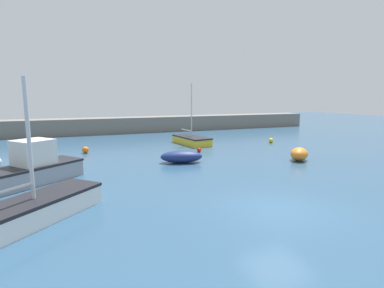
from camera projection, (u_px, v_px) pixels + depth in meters
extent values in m
cube|color=#2D5170|center=(278.00, 213.00, 11.67)|extent=(120.00, 120.00, 0.20)
cube|color=slate|center=(133.00, 125.00, 37.59)|extent=(50.35, 3.00, 1.87)
ellipsoid|color=navy|center=(181.00, 157.00, 20.09)|extent=(3.06, 2.01, 0.81)
cube|color=gray|center=(28.00, 176.00, 15.12)|extent=(5.36, 4.77, 0.82)
cube|color=black|center=(27.00, 167.00, 15.04)|extent=(5.47, 4.87, 0.12)
cube|color=silver|center=(34.00, 153.00, 15.29)|extent=(2.28, 2.27, 1.40)
ellipsoid|color=orange|center=(299.00, 154.00, 20.80)|extent=(2.12, 2.09, 0.89)
cube|color=yellow|center=(192.00, 141.00, 27.96)|extent=(2.40, 4.56, 0.62)
cube|color=black|center=(192.00, 137.00, 27.90)|extent=(2.45, 4.65, 0.12)
cylinder|color=silver|center=(192.00, 111.00, 27.52)|extent=(0.10, 0.10, 4.98)
cylinder|color=silver|center=(186.00, 130.00, 28.66)|extent=(0.34, 1.97, 0.08)
cube|color=white|center=(35.00, 211.00, 10.62)|extent=(4.74, 4.62, 0.71)
cube|color=black|center=(34.00, 200.00, 10.56)|extent=(4.84, 4.72, 0.12)
cylinder|color=silver|center=(29.00, 141.00, 10.23)|extent=(0.14, 0.14, 4.34)
sphere|color=red|center=(199.00, 150.00, 23.87)|extent=(0.36, 0.36, 0.36)
sphere|color=yellow|center=(271.00, 140.00, 28.81)|extent=(0.46, 0.46, 0.46)
sphere|color=orange|center=(85.00, 150.00, 23.50)|extent=(0.52, 0.52, 0.52)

